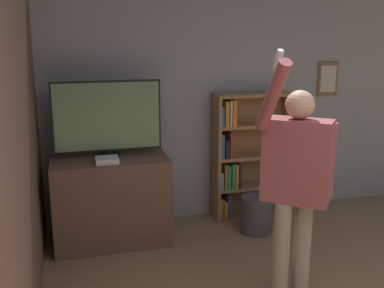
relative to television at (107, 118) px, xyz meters
name	(u,v)px	position (x,y,z in m)	size (l,w,h in m)	color
wall_back	(223,99)	(1.34, 0.41, 0.08)	(6.00, 0.09, 2.70)	#9EA3A8
wall_side_brick	(18,141)	(-0.70, -1.18, 0.08)	(0.06, 4.72, 2.70)	brown
tv_ledge	(111,199)	(0.00, -0.03, -0.83)	(1.14, 0.67, 0.88)	brown
television	(107,118)	(0.00, 0.00, 0.00)	(1.05, 0.22, 0.75)	black
game_console	(107,160)	(-0.04, -0.22, -0.36)	(0.21, 0.19, 0.05)	white
bookshelf	(244,156)	(1.53, 0.23, -0.56)	(0.89, 0.28, 1.43)	#997047
person	(296,177)	(1.25, -1.51, -0.25)	(0.63, 0.56, 1.97)	gray
waste_bin	(257,214)	(1.51, -0.24, -1.07)	(0.34, 0.34, 0.39)	#4C4C51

